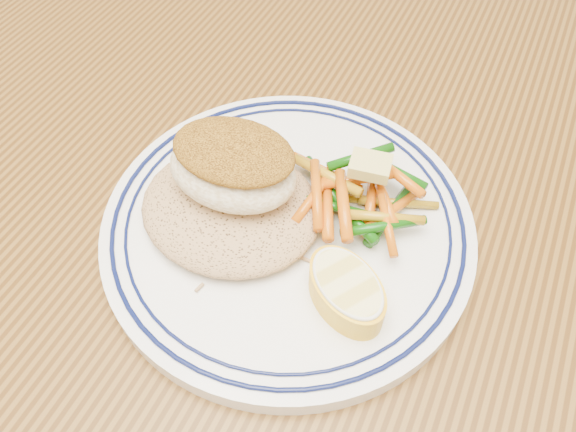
% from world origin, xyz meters
% --- Properties ---
extents(dining_table, '(1.50, 0.90, 0.75)m').
position_xyz_m(dining_table, '(0.00, 0.00, 0.65)').
color(dining_table, '#492C0E').
rests_on(dining_table, ground).
extents(plate, '(0.26, 0.26, 0.02)m').
position_xyz_m(plate, '(-0.01, 0.04, 0.76)').
color(plate, white).
rests_on(plate, dining_table).
extents(rice_pilaf, '(0.13, 0.11, 0.02)m').
position_xyz_m(rice_pilaf, '(-0.05, 0.03, 0.78)').
color(rice_pilaf, '#A68053').
rests_on(rice_pilaf, plate).
extents(fish_fillet, '(0.09, 0.07, 0.04)m').
position_xyz_m(fish_fillet, '(-0.05, 0.04, 0.80)').
color(fish_fillet, white).
rests_on(fish_fillet, rice_pilaf).
extents(vegetable_pile, '(0.11, 0.09, 0.03)m').
position_xyz_m(vegetable_pile, '(0.03, 0.07, 0.78)').
color(vegetable_pile, '#AE8112').
rests_on(vegetable_pile, plate).
extents(butter_pat, '(0.03, 0.03, 0.01)m').
position_xyz_m(butter_pat, '(0.03, 0.09, 0.80)').
color(butter_pat, '#DACF6A').
rests_on(butter_pat, vegetable_pile).
extents(lemon_wedge, '(0.08, 0.08, 0.02)m').
position_xyz_m(lemon_wedge, '(0.05, 0.00, 0.78)').
color(lemon_wedge, yellow).
rests_on(lemon_wedge, plate).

